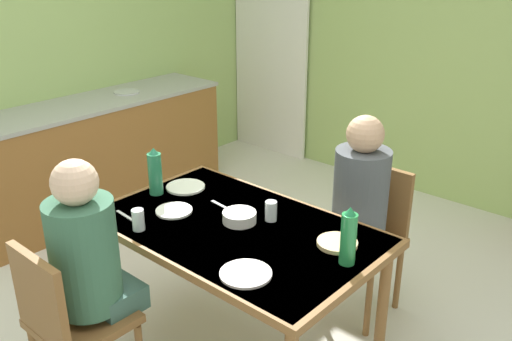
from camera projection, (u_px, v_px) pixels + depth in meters
The scene contains 21 objects.
ground_plane at pixel (209, 328), 3.17m from camera, with size 6.74×6.74×0.00m, color silver.
wall_back at pixel (436, 32), 4.44m from camera, with size 4.51×0.10×2.75m, color #A0BD6A.
wall_left at pixel (73, 33), 4.41m from camera, with size 0.10×3.89×2.75m, color #9DBD6A.
curtain_panel at pixel (270, 39), 5.46m from camera, with size 0.90×0.03×2.31m, color white.
kitchen_counter at pixel (100, 154), 4.50m from camera, with size 0.61×2.14×0.91m.
dining_table at pixel (236, 239), 2.77m from camera, with size 1.42×0.88×0.75m.
chair_near_diner at pixel (68, 319), 2.45m from camera, with size 0.40×0.40×0.87m.
chair_far_diner at pixel (368, 231), 3.20m from camera, with size 0.40×0.40×0.87m.
person_near_diner at pixel (87, 252), 2.44m from camera, with size 0.30×0.37×0.77m.
person_far_diner at pixel (359, 194), 3.00m from camera, with size 0.30×0.37×0.77m.
water_bottle_green_near at pixel (348, 237), 2.37m from camera, with size 0.07×0.07×0.27m.
water_bottle_green_far at pixel (155, 172), 3.04m from camera, with size 0.08×0.08×0.27m.
serving_bowl_center at pixel (239, 217), 2.77m from camera, with size 0.17×0.17×0.06m, color silver.
dinner_plate_near_left at pixel (174, 211), 2.88m from camera, with size 0.19×0.19×0.01m, color white.
dinner_plate_near_right at pixel (246, 274), 2.33m from camera, with size 0.22×0.22×0.01m, color white.
dinner_plate_far_center at pixel (186, 187), 3.16m from camera, with size 0.22×0.22×0.01m, color white.
drinking_glass_by_near_diner at pixel (271, 211), 2.78m from camera, with size 0.06×0.06×0.10m, color silver.
drinking_glass_by_far_diner at pixel (138, 220), 2.68m from camera, with size 0.06×0.06×0.11m, color silver.
bread_plate_sliced at pixel (337, 243), 2.56m from camera, with size 0.19×0.19×0.02m, color #DBB77A.
cutlery_knife_near at pixel (221, 205), 2.95m from camera, with size 0.15×0.02×0.00m, color silver.
cutlery_fork_near at pixel (125, 215), 2.84m from camera, with size 0.15×0.02×0.00m, color silver.
Camera 1 is at (1.91, -1.76, 2.05)m, focal length 38.94 mm.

